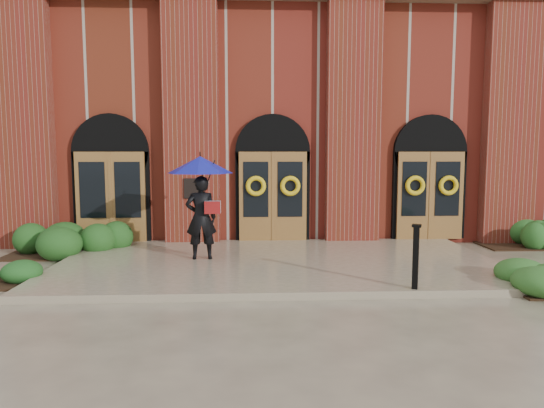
{
  "coord_description": "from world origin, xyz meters",
  "views": [
    {
      "loc": [
        -0.65,
        -10.85,
        2.62
      ],
      "look_at": [
        -0.1,
        1.0,
        1.36
      ],
      "focal_mm": 32.0,
      "sensor_mm": 36.0,
      "label": 1
    }
  ],
  "objects": [
    {
      "name": "man_with_umbrella",
      "position": [
        -1.78,
        0.37,
        1.83
      ],
      "size": [
        1.66,
        1.66,
        2.39
      ],
      "rotation": [
        0.0,
        0.0,
        3.25
      ],
      "color": "black",
      "rests_on": "landing"
    },
    {
      "name": "landing",
      "position": [
        0.0,
        0.15,
        0.07
      ],
      "size": [
        10.0,
        5.3,
        0.15
      ],
      "primitive_type": "cube",
      "color": "tan",
      "rests_on": "ground"
    },
    {
      "name": "metal_post",
      "position": [
        2.35,
        -2.35,
        0.77
      ],
      "size": [
        0.21,
        0.21,
        1.19
      ],
      "rotation": [
        0.0,
        0.0,
        -0.43
      ],
      "color": "black",
      "rests_on": "landing"
    },
    {
      "name": "ground",
      "position": [
        0.0,
        0.0,
        0.0
      ],
      "size": [
        90.0,
        90.0,
        0.0
      ],
      "primitive_type": "plane",
      "color": "tan",
      "rests_on": "ground"
    },
    {
      "name": "hedge_wall_right",
      "position": [
        7.39,
        2.2,
        0.35
      ],
      "size": [
        2.76,
        1.11,
        0.71
      ],
      "primitive_type": "ellipsoid",
      "color": "#24561E",
      "rests_on": "ground"
    },
    {
      "name": "hedge_wall_left",
      "position": [
        -5.2,
        1.61,
        0.39
      ],
      "size": [
        3.0,
        1.2,
        0.77
      ],
      "primitive_type": "ellipsoid",
      "color": "#1E4818",
      "rests_on": "ground"
    },
    {
      "name": "church_building",
      "position": [
        0.0,
        8.78,
        3.5
      ],
      "size": [
        16.2,
        12.53,
        7.0
      ],
      "color": "maroon",
      "rests_on": "ground"
    }
  ]
}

